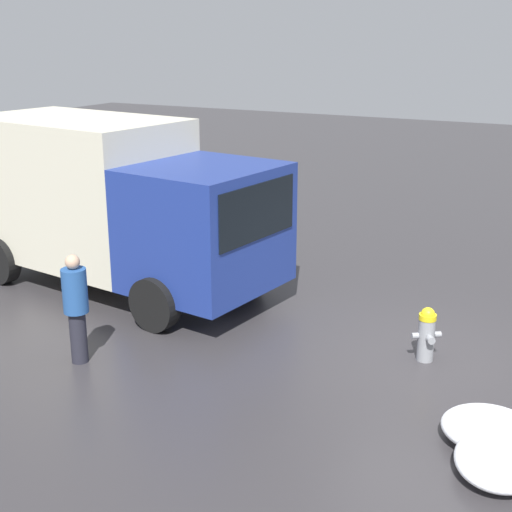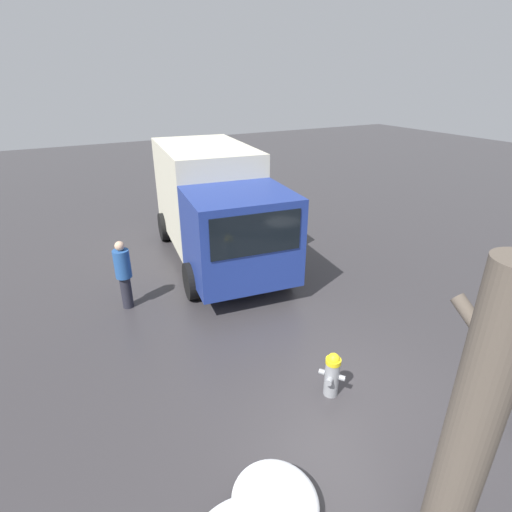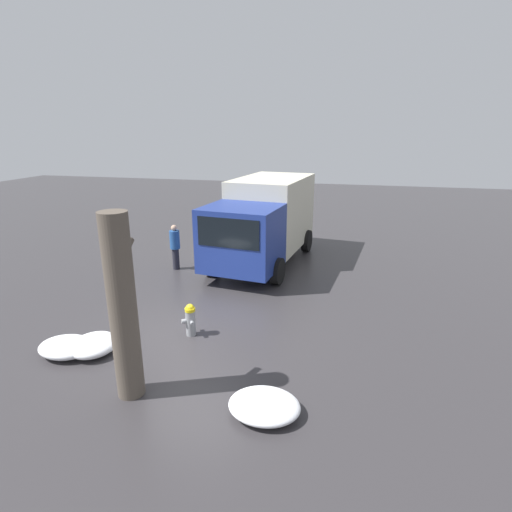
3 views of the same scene
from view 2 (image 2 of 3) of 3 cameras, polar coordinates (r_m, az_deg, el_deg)
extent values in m
plane|color=#333033|center=(7.32, 10.55, -18.72)|extent=(60.00, 60.00, 0.00)
cylinder|color=gray|center=(7.11, 10.75, -16.82)|extent=(0.24, 0.24, 0.65)
cylinder|color=yellow|center=(6.87, 11.00, -14.53)|extent=(0.26, 0.26, 0.08)
sphere|color=yellow|center=(6.85, 11.02, -14.26)|extent=(0.21, 0.21, 0.21)
cylinder|color=gray|center=(6.93, 10.39, -17.21)|extent=(0.15, 0.15, 0.11)
cylinder|color=gray|center=(7.03, 12.20, -16.67)|extent=(0.13, 0.13, 0.09)
cylinder|color=gray|center=(7.09, 9.42, -16.01)|extent=(0.13, 0.13, 0.09)
cylinder|color=brown|center=(4.88, 28.76, -19.80)|extent=(0.51, 0.51, 3.58)
cylinder|color=brown|center=(4.39, 28.96, -8.60)|extent=(0.59, 0.14, 0.47)
cube|color=navy|center=(9.47, -2.32, 2.97)|extent=(2.44, 2.66, 2.09)
cube|color=black|center=(8.37, 0.06, 3.08)|extent=(0.28, 2.02, 0.92)
cube|color=beige|center=(12.21, -7.14, 9.24)|extent=(4.32, 2.90, 2.67)
cylinder|color=black|center=(10.39, 3.89, -1.30)|extent=(0.93, 0.39, 0.90)
cylinder|color=black|center=(9.72, -9.17, -3.51)|extent=(0.93, 0.39, 0.90)
cylinder|color=black|center=(13.85, -3.07, 5.46)|extent=(0.93, 0.39, 0.90)
cylinder|color=black|center=(13.35, -12.97, 4.11)|extent=(0.93, 0.39, 0.90)
cylinder|color=#23232D|center=(9.71, -18.01, -4.90)|extent=(0.25, 0.25, 0.79)
cylinder|color=#234C8C|center=(9.39, -18.58, -1.07)|extent=(0.36, 0.36, 0.65)
sphere|color=tan|center=(9.23, -18.93, 1.37)|extent=(0.21, 0.21, 0.21)
ellipsoid|color=white|center=(5.77, 2.74, -31.51)|extent=(1.15, 1.07, 0.36)
camera|label=1|loc=(6.33, -100.19, -7.82)|focal=50.00mm
camera|label=3|loc=(8.42, 91.79, -1.35)|focal=28.00mm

